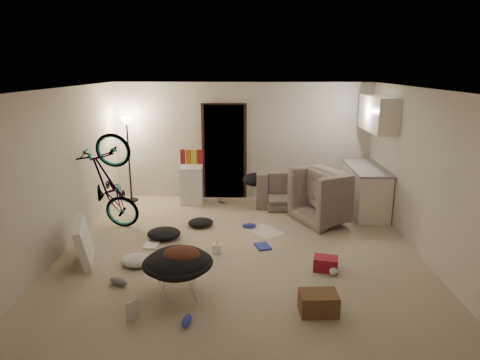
{
  "coord_description": "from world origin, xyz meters",
  "views": [
    {
      "loc": [
        0.12,
        -6.13,
        2.8
      ],
      "look_at": [
        -0.01,
        0.6,
        1.02
      ],
      "focal_mm": 32.0,
      "sensor_mm": 36.0,
      "label": 1
    }
  ],
  "objects_px": {
    "armchair": "(335,201)",
    "tv_box": "(84,242)",
    "saucer_chair": "(178,269)",
    "kitchen_counter": "(365,191)",
    "drink_case_a": "(318,303)",
    "bicycle": "(111,204)",
    "mini_fridge": "(192,185)",
    "sofa": "(302,192)",
    "juicer": "(217,248)",
    "floor_lamp": "(128,141)",
    "drink_case_b": "(326,264)"
  },
  "relations": [
    {
      "from": "armchair",
      "to": "tv_box",
      "type": "xyz_separation_m",
      "value": [
        -4.06,
        -1.89,
        -0.06
      ]
    },
    {
      "from": "armchair",
      "to": "saucer_chair",
      "type": "xyz_separation_m",
      "value": [
        -2.51,
        -2.86,
        0.01
      ]
    },
    {
      "from": "kitchen_counter",
      "to": "tv_box",
      "type": "xyz_separation_m",
      "value": [
        -4.73,
        -2.32,
        -0.14
      ]
    },
    {
      "from": "kitchen_counter",
      "to": "drink_case_a",
      "type": "relative_size",
      "value": 3.4
    },
    {
      "from": "bicycle",
      "to": "mini_fridge",
      "type": "height_order",
      "value": "bicycle"
    },
    {
      "from": "sofa",
      "to": "mini_fridge",
      "type": "height_order",
      "value": "mini_fridge"
    },
    {
      "from": "sofa",
      "to": "saucer_chair",
      "type": "relative_size",
      "value": 2.17
    },
    {
      "from": "kitchen_counter",
      "to": "saucer_chair",
      "type": "height_order",
      "value": "kitchen_counter"
    },
    {
      "from": "bicycle",
      "to": "juicer",
      "type": "bearing_deg",
      "value": -112.42
    },
    {
      "from": "armchair",
      "to": "drink_case_a",
      "type": "height_order",
      "value": "armchair"
    },
    {
      "from": "mini_fridge",
      "to": "armchair",
      "type": "bearing_deg",
      "value": -22.18
    },
    {
      "from": "drink_case_a",
      "to": "juicer",
      "type": "relative_size",
      "value": 2.11
    },
    {
      "from": "armchair",
      "to": "bicycle",
      "type": "xyz_separation_m",
      "value": [
        -4.06,
        -0.58,
        0.1
      ]
    },
    {
      "from": "mini_fridge",
      "to": "tv_box",
      "type": "distance_m",
      "value": 3.12
    },
    {
      "from": "drink_case_a",
      "to": "tv_box",
      "type": "bearing_deg",
      "value": 154.75
    },
    {
      "from": "tv_box",
      "to": "juicer",
      "type": "xyz_separation_m",
      "value": [
        1.94,
        0.32,
        -0.22
      ]
    },
    {
      "from": "sofa",
      "to": "kitchen_counter",
      "type": "bearing_deg",
      "value": 158.51
    },
    {
      "from": "armchair",
      "to": "juicer",
      "type": "bearing_deg",
      "value": 101.39
    },
    {
      "from": "bicycle",
      "to": "armchair",
      "type": "bearing_deg",
      "value": -77.28
    },
    {
      "from": "tv_box",
      "to": "floor_lamp",
      "type": "bearing_deg",
      "value": 74.27
    },
    {
      "from": "floor_lamp",
      "to": "drink_case_b",
      "type": "relative_size",
      "value": 5.4
    },
    {
      "from": "mini_fridge",
      "to": "juicer",
      "type": "xyz_separation_m",
      "value": [
        0.71,
        -2.55,
        -0.31
      ]
    },
    {
      "from": "bicycle",
      "to": "drink_case_b",
      "type": "xyz_separation_m",
      "value": [
        3.53,
        -1.54,
        -0.37
      ]
    },
    {
      "from": "tv_box",
      "to": "armchair",
      "type": "bearing_deg",
      "value": 7.23
    },
    {
      "from": "mini_fridge",
      "to": "saucer_chair",
      "type": "xyz_separation_m",
      "value": [
        0.33,
        -3.84,
        -0.02
      ]
    },
    {
      "from": "sofa",
      "to": "mini_fridge",
      "type": "distance_m",
      "value": 2.32
    },
    {
      "from": "drink_case_a",
      "to": "floor_lamp",
      "type": "bearing_deg",
      "value": 124.9
    },
    {
      "from": "saucer_chair",
      "to": "juicer",
      "type": "relative_size",
      "value": 4.19
    },
    {
      "from": "juicer",
      "to": "drink_case_a",
      "type": "bearing_deg",
      "value": -51.48
    },
    {
      "from": "kitchen_counter",
      "to": "floor_lamp",
      "type": "bearing_deg",
      "value": 172.34
    },
    {
      "from": "armchair",
      "to": "mini_fridge",
      "type": "relative_size",
      "value": 1.43
    },
    {
      "from": "floor_lamp",
      "to": "mini_fridge",
      "type": "relative_size",
      "value": 2.32
    },
    {
      "from": "drink_case_b",
      "to": "drink_case_a",
      "type": "bearing_deg",
      "value": -92.07
    },
    {
      "from": "drink_case_a",
      "to": "juicer",
      "type": "xyz_separation_m",
      "value": [
        -1.31,
        1.64,
        -0.04
      ]
    },
    {
      "from": "drink_case_a",
      "to": "juicer",
      "type": "height_order",
      "value": "drink_case_a"
    },
    {
      "from": "bicycle",
      "to": "sofa",
      "type": "bearing_deg",
      "value": -62.92
    },
    {
      "from": "sofa",
      "to": "drink_case_a",
      "type": "distance_m",
      "value": 4.11
    },
    {
      "from": "kitchen_counter",
      "to": "bicycle",
      "type": "height_order",
      "value": "bicycle"
    },
    {
      "from": "kitchen_counter",
      "to": "drink_case_b",
      "type": "height_order",
      "value": "kitchen_counter"
    },
    {
      "from": "floor_lamp",
      "to": "kitchen_counter",
      "type": "distance_m",
      "value": 4.95
    },
    {
      "from": "sofa",
      "to": "drink_case_b",
      "type": "relative_size",
      "value": 5.67
    },
    {
      "from": "drink_case_b",
      "to": "saucer_chair",
      "type": "bearing_deg",
      "value": -147.25
    },
    {
      "from": "tv_box",
      "to": "sofa",
      "type": "bearing_deg",
      "value": 20.4
    },
    {
      "from": "tv_box",
      "to": "juicer",
      "type": "height_order",
      "value": "tv_box"
    },
    {
      "from": "kitchen_counter",
      "to": "drink_case_a",
      "type": "xyz_separation_m",
      "value": [
        -1.48,
        -3.65,
        -0.31
      ]
    },
    {
      "from": "kitchen_counter",
      "to": "tv_box",
      "type": "height_order",
      "value": "kitchen_counter"
    },
    {
      "from": "tv_box",
      "to": "juicer",
      "type": "relative_size",
      "value": 4.39
    },
    {
      "from": "tv_box",
      "to": "drink_case_a",
      "type": "bearing_deg",
      "value": -39.86
    },
    {
      "from": "bicycle",
      "to": "juicer",
      "type": "xyz_separation_m",
      "value": [
        1.94,
        -0.99,
        -0.38
      ]
    },
    {
      "from": "sofa",
      "to": "tv_box",
      "type": "relative_size",
      "value": 2.07
    }
  ]
}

